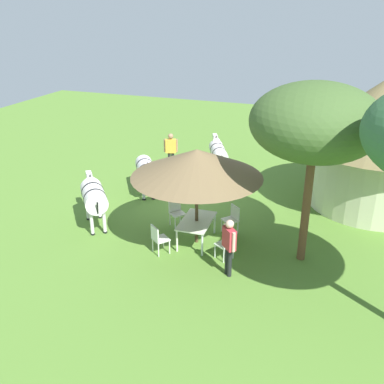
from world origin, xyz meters
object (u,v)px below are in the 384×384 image
at_px(patio_chair_west_end, 227,243).
at_px(zebra_toward_hut, 94,196).
at_px(shade_umbrella, 197,163).
at_px(patio_chair_near_hut, 176,211).
at_px(thatched_hut, 382,136).
at_px(patio_chair_east_end, 158,238).
at_px(zebra_by_umbrella, 218,152).
at_px(guest_beside_umbrella, 229,242).
at_px(patio_dining_table, 197,223).
at_px(striped_lounge_chair, 221,190).
at_px(acacia_tree_behind_hut, 316,123).
at_px(zebra_nearest_camera, 146,170).
at_px(patio_chair_near_lawn, 232,217).
at_px(standing_watcher, 171,149).

xyz_separation_m(patio_chair_west_end, zebra_toward_hut, (-0.57, -4.62, 0.54)).
relative_size(shade_umbrella, patio_chair_near_hut, 4.28).
distance_m(thatched_hut, patio_chair_east_end, 8.54).
relative_size(shade_umbrella, patio_chair_east_end, 4.28).
relative_size(zebra_by_umbrella, zebra_toward_hut, 1.18).
bearing_deg(patio_chair_near_hut, patio_chair_east_end, 45.46).
distance_m(thatched_hut, patio_chair_near_hut, 7.53).
bearing_deg(zebra_by_umbrella, patio_chair_near_hut, -113.90).
height_order(patio_chair_near_hut, guest_beside_umbrella, guest_beside_umbrella).
bearing_deg(patio_dining_table, zebra_toward_hut, -88.58).
xyz_separation_m(striped_lounge_chair, acacia_tree_behind_hut, (3.54, 3.45, 3.75)).
height_order(patio_chair_east_end, zebra_nearest_camera, zebra_nearest_camera).
height_order(patio_chair_east_end, acacia_tree_behind_hut, acacia_tree_behind_hut).
distance_m(patio_chair_near_hut, guest_beside_umbrella, 3.31).
relative_size(thatched_hut, guest_beside_umbrella, 3.45).
xyz_separation_m(patio_chair_east_end, zebra_toward_hut, (-0.92, -2.66, 0.54)).
relative_size(patio_chair_near_hut, zebra_by_umbrella, 0.41).
distance_m(shade_umbrella, patio_chair_near_hut, 2.43).
height_order(patio_chair_near_lawn, striped_lounge_chair, patio_chair_near_lawn).
xyz_separation_m(patio_dining_table, striped_lounge_chair, (-3.66, -0.30, -0.41)).
distance_m(patio_dining_table, zebra_toward_hut, 3.51).
bearing_deg(patio_chair_west_end, thatched_hut, -5.70).
height_order(guest_beside_umbrella, zebra_nearest_camera, guest_beside_umbrella).
xyz_separation_m(patio_chair_near_hut, guest_beside_umbrella, (2.24, 2.39, 0.47)).
bearing_deg(zebra_by_umbrella, patio_chair_near_lawn, -92.61).
bearing_deg(zebra_by_umbrella, patio_chair_east_end, -112.62).
relative_size(patio_chair_east_end, standing_watcher, 0.54).
bearing_deg(guest_beside_umbrella, thatched_hut, 107.10).
height_order(zebra_by_umbrella, acacia_tree_behind_hut, acacia_tree_behind_hut).
bearing_deg(shade_umbrella, zebra_toward_hut, -88.58).
bearing_deg(zebra_nearest_camera, zebra_by_umbrella, -156.93).
xyz_separation_m(patio_dining_table, zebra_by_umbrella, (-5.73, -1.05, 0.36)).
bearing_deg(standing_watcher, patio_dining_table, 100.82).
xyz_separation_m(patio_chair_near_lawn, acacia_tree_behind_hut, (0.87, 2.29, 3.48)).
height_order(patio_dining_table, acacia_tree_behind_hut, acacia_tree_behind_hut).
xyz_separation_m(thatched_hut, standing_watcher, (-0.71, -8.17, -1.57)).
bearing_deg(shade_umbrella, thatched_hut, 133.58).
distance_m(shade_umbrella, patio_chair_west_end, 2.43).
distance_m(patio_chair_west_end, guest_beside_umbrella, 0.92).
height_order(shade_umbrella, patio_chair_west_end, shade_umbrella).
bearing_deg(zebra_toward_hut, patio_chair_near_lawn, -24.82).
distance_m(patio_dining_table, patio_chair_near_hut, 1.31).
xyz_separation_m(patio_chair_west_end, guest_beside_umbrella, (0.74, 0.26, 0.47)).
bearing_deg(patio_chair_near_lawn, zebra_nearest_camera, 15.03).
xyz_separation_m(patio_chair_near_lawn, standing_watcher, (-4.54, -3.97, 0.49)).
bearing_deg(zebra_by_umbrella, guest_beside_umbrella, -95.57).
bearing_deg(striped_lounge_chair, guest_beside_umbrella, 157.86).
bearing_deg(patio_chair_near_hut, thatched_hut, 163.47).
distance_m(patio_chair_near_hut, zebra_by_umbrella, 4.91).
xyz_separation_m(patio_chair_near_lawn, patio_chair_near_hut, (0.14, -1.86, 0.00)).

